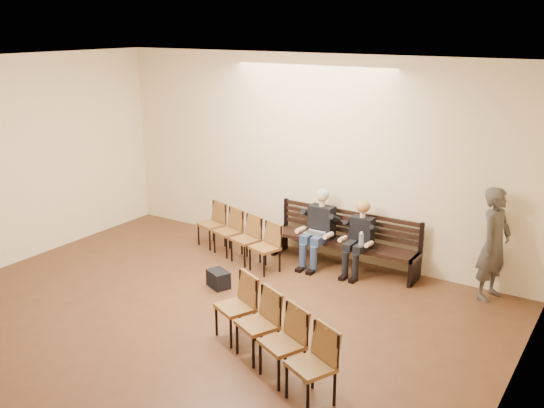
{
  "coord_description": "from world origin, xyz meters",
  "views": [
    {
      "loc": [
        4.97,
        -4.06,
        4.0
      ],
      "look_at": [
        -0.21,
        4.05,
        1.09
      ],
      "focal_mm": 40.0,
      "sensor_mm": 36.0,
      "label": 1
    }
  ],
  "objects_px": {
    "laptop": "(314,235)",
    "passerby": "(495,236)",
    "bench": "(343,254)",
    "water_bottle": "(361,246)",
    "bag": "(218,279)",
    "seated_man": "(319,229)",
    "chair_row_back": "(269,334)",
    "seated_woman": "(359,242)",
    "chair_row_front": "(237,236)"
  },
  "relations": [
    {
      "from": "water_bottle",
      "to": "chair_row_back",
      "type": "bearing_deg",
      "value": -86.64
    },
    {
      "from": "laptop",
      "to": "passerby",
      "type": "xyz_separation_m",
      "value": [
        2.82,
        0.35,
        0.42
      ]
    },
    {
      "from": "seated_woman",
      "to": "laptop",
      "type": "bearing_deg",
      "value": -170.16
    },
    {
      "from": "seated_woman",
      "to": "water_bottle",
      "type": "bearing_deg",
      "value": -58.82
    },
    {
      "from": "seated_woman",
      "to": "water_bottle",
      "type": "distance_m",
      "value": 0.27
    },
    {
      "from": "seated_woman",
      "to": "laptop",
      "type": "distance_m",
      "value": 0.77
    },
    {
      "from": "laptop",
      "to": "passerby",
      "type": "distance_m",
      "value": 2.87
    },
    {
      "from": "seated_woman",
      "to": "bag",
      "type": "bearing_deg",
      "value": -133.54
    },
    {
      "from": "bench",
      "to": "passerby",
      "type": "height_order",
      "value": "passerby"
    },
    {
      "from": "chair_row_back",
      "to": "water_bottle",
      "type": "bearing_deg",
      "value": 118.17
    },
    {
      "from": "bench",
      "to": "chair_row_back",
      "type": "xyz_separation_m",
      "value": [
        0.65,
        -3.31,
        0.21
      ]
    },
    {
      "from": "water_bottle",
      "to": "passerby",
      "type": "bearing_deg",
      "value": 13.1
    },
    {
      "from": "seated_woman",
      "to": "bag",
      "type": "distance_m",
      "value": 2.37
    },
    {
      "from": "bench",
      "to": "bag",
      "type": "relative_size",
      "value": 7.13
    },
    {
      "from": "water_bottle",
      "to": "chair_row_front",
      "type": "relative_size",
      "value": 0.12
    },
    {
      "from": "chair_row_front",
      "to": "seated_woman",
      "type": "bearing_deg",
      "value": 31.97
    },
    {
      "from": "passerby",
      "to": "seated_man",
      "type": "bearing_deg",
      "value": 108.71
    },
    {
      "from": "passerby",
      "to": "seated_woman",
      "type": "bearing_deg",
      "value": 110.32
    },
    {
      "from": "seated_woman",
      "to": "seated_man",
      "type": "bearing_deg",
      "value": 180.0
    },
    {
      "from": "bench",
      "to": "seated_man",
      "type": "bearing_deg",
      "value": -163.67
    },
    {
      "from": "bag",
      "to": "passerby",
      "type": "relative_size",
      "value": 0.18
    },
    {
      "from": "bench",
      "to": "laptop",
      "type": "relative_size",
      "value": 8.27
    },
    {
      "from": "laptop",
      "to": "water_bottle",
      "type": "bearing_deg",
      "value": 1.66
    },
    {
      "from": "chair_row_front",
      "to": "laptop",
      "type": "bearing_deg",
      "value": 34.44
    },
    {
      "from": "bench",
      "to": "laptop",
      "type": "distance_m",
      "value": 0.6
    },
    {
      "from": "bag",
      "to": "bench",
      "type": "bearing_deg",
      "value": 54.92
    },
    {
      "from": "bench",
      "to": "seated_man",
      "type": "distance_m",
      "value": 0.59
    },
    {
      "from": "bench",
      "to": "water_bottle",
      "type": "bearing_deg",
      "value": -36.35
    },
    {
      "from": "laptop",
      "to": "chair_row_front",
      "type": "relative_size",
      "value": 0.16
    },
    {
      "from": "seated_man",
      "to": "passerby",
      "type": "xyz_separation_m",
      "value": [
        2.8,
        0.22,
        0.35
      ]
    },
    {
      "from": "water_bottle",
      "to": "chair_row_front",
      "type": "bearing_deg",
      "value": -172.24
    },
    {
      "from": "seated_woman",
      "to": "bag",
      "type": "height_order",
      "value": "seated_woman"
    },
    {
      "from": "seated_man",
      "to": "bag",
      "type": "bearing_deg",
      "value": -117.01
    },
    {
      "from": "chair_row_back",
      "to": "bag",
      "type": "bearing_deg",
      "value": 166.79
    },
    {
      "from": "bag",
      "to": "passerby",
      "type": "xyz_separation_m",
      "value": [
        3.66,
        1.91,
        0.85
      ]
    },
    {
      "from": "laptop",
      "to": "bag",
      "type": "height_order",
      "value": "laptop"
    },
    {
      "from": "seated_man",
      "to": "laptop",
      "type": "distance_m",
      "value": 0.15
    },
    {
      "from": "seated_woman",
      "to": "water_bottle",
      "type": "relative_size",
      "value": 4.37
    },
    {
      "from": "laptop",
      "to": "passerby",
      "type": "relative_size",
      "value": 0.16
    },
    {
      "from": "passerby",
      "to": "chair_row_back",
      "type": "xyz_separation_m",
      "value": [
        -1.75,
        -3.41,
        -0.55
      ]
    },
    {
      "from": "bench",
      "to": "laptop",
      "type": "height_order",
      "value": "laptop"
    },
    {
      "from": "bench",
      "to": "passerby",
      "type": "bearing_deg",
      "value": 2.39
    },
    {
      "from": "chair_row_back",
      "to": "bench",
      "type": "bearing_deg",
      "value": 125.86
    },
    {
      "from": "laptop",
      "to": "chair_row_back",
      "type": "relative_size",
      "value": 0.15
    },
    {
      "from": "seated_man",
      "to": "chair_row_back",
      "type": "distance_m",
      "value": 3.36
    },
    {
      "from": "water_bottle",
      "to": "chair_row_back",
      "type": "xyz_separation_m",
      "value": [
        0.17,
        -2.96,
        -0.14
      ]
    },
    {
      "from": "seated_man",
      "to": "chair_row_back",
      "type": "relative_size",
      "value": 0.6
    },
    {
      "from": "passerby",
      "to": "laptop",
      "type": "bearing_deg",
      "value": 111.34
    },
    {
      "from": "seated_woman",
      "to": "chair_row_back",
      "type": "distance_m",
      "value": 3.2
    },
    {
      "from": "water_bottle",
      "to": "bag",
      "type": "height_order",
      "value": "water_bottle"
    }
  ]
}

